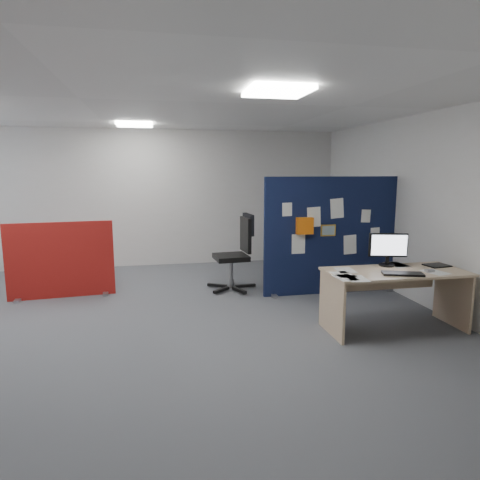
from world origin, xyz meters
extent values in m
plane|color=#56595F|center=(0.00, 0.00, 0.00)|extent=(9.00, 9.00, 0.00)
cube|color=white|center=(0.00, 0.00, 2.70)|extent=(9.00, 7.00, 0.02)
cube|color=silver|center=(0.00, 3.50, 1.35)|extent=(9.00, 0.02, 2.70)
cube|color=silver|center=(4.50, 0.00, 1.35)|extent=(0.02, 7.00, 2.70)
cube|color=white|center=(2.00, -1.00, 2.67)|extent=(0.60, 0.60, 0.04)
cube|color=white|center=(0.50, 2.50, 2.67)|extent=(0.60, 0.60, 0.04)
cube|color=#0E1934|center=(3.48, 0.93, 0.91)|extent=(2.20, 0.06, 1.81)
cube|color=gray|center=(2.53, 0.93, 0.02)|extent=(0.08, 0.30, 0.04)
cube|color=gray|center=(4.43, 0.93, 0.02)|extent=(0.08, 0.30, 0.04)
cube|color=white|center=(2.72, 0.89, 1.33)|extent=(0.15, 0.01, 0.20)
cube|color=white|center=(3.14, 0.89, 1.21)|extent=(0.21, 0.01, 0.30)
cube|color=white|center=(3.51, 0.89, 1.33)|extent=(0.21, 0.01, 0.30)
cube|color=white|center=(4.00, 0.89, 1.21)|extent=(0.15, 0.01, 0.20)
cube|color=white|center=(2.91, 0.89, 0.80)|extent=(0.21, 0.01, 0.30)
cube|color=white|center=(3.75, 0.89, 0.77)|extent=(0.21, 0.01, 0.30)
cube|color=white|center=(4.17, 0.89, 0.92)|extent=(0.15, 0.01, 0.20)
cube|color=gold|center=(3.38, 0.89, 1.00)|extent=(0.24, 0.01, 0.18)
cube|color=orange|center=(2.98, 0.85, 1.09)|extent=(0.25, 0.10, 0.25)
cube|color=tan|center=(3.58, -0.69, 0.71)|extent=(1.66, 0.74, 0.03)
cube|color=tan|center=(2.78, -0.69, 0.35)|extent=(0.03, 0.68, 0.70)
cube|color=tan|center=(4.38, -0.69, 0.35)|extent=(0.03, 0.68, 0.70)
cube|color=tan|center=(3.58, -0.35, 0.55)|extent=(1.49, 0.02, 0.30)
cylinder|color=black|center=(3.61, -0.43, 0.74)|extent=(0.20, 0.20, 0.02)
cube|color=black|center=(3.61, -0.43, 0.80)|extent=(0.05, 0.04, 0.10)
cube|color=black|center=(3.61, -0.43, 0.99)|extent=(0.46, 0.15, 0.29)
cube|color=white|center=(3.61, -0.45, 0.99)|extent=(0.42, 0.11, 0.25)
cube|color=black|center=(3.54, -0.89, 0.74)|extent=(0.48, 0.32, 0.02)
cube|color=gray|center=(3.93, -0.84, 0.74)|extent=(0.11, 0.07, 0.03)
cube|color=black|center=(4.22, -0.56, 0.74)|extent=(0.31, 0.26, 0.01)
cube|color=#A21B15|center=(-0.62, 1.50, 0.57)|extent=(1.53, 0.19, 1.15)
cube|color=gray|center=(-1.23, 1.50, 0.02)|extent=(0.08, 0.30, 0.04)
cube|color=gray|center=(0.00, 1.50, 0.02)|extent=(0.08, 0.30, 0.04)
cube|color=black|center=(2.20, 1.43, 0.04)|extent=(0.34, 0.08, 0.04)
cube|color=black|center=(2.02, 1.65, 0.04)|extent=(0.13, 0.34, 0.04)
cube|color=black|center=(1.75, 1.54, 0.04)|extent=(0.31, 0.22, 0.04)
cube|color=black|center=(1.78, 1.25, 0.04)|extent=(0.29, 0.26, 0.04)
cube|color=black|center=(2.05, 1.19, 0.04)|extent=(0.18, 0.33, 0.04)
cylinder|color=gray|center=(1.96, 1.41, 0.28)|extent=(0.07, 0.07, 0.47)
cube|color=black|center=(1.96, 1.41, 0.53)|extent=(0.55, 0.55, 0.08)
cube|color=black|center=(2.20, 1.43, 0.89)|extent=(0.09, 0.47, 0.55)
cube|color=black|center=(2.25, 1.43, 1.05)|extent=(0.10, 0.43, 0.33)
cube|color=white|center=(2.88, -0.75, 0.73)|extent=(0.23, 0.31, 0.00)
cube|color=white|center=(3.00, -0.56, 0.73)|extent=(0.24, 0.32, 0.00)
cube|color=white|center=(3.99, -0.85, 0.73)|extent=(0.27, 0.34, 0.00)
cube|color=white|center=(2.85, -0.89, 0.73)|extent=(0.22, 0.31, 0.00)
cube|color=white|center=(3.77, -0.39, 0.73)|extent=(0.23, 0.31, 0.00)
cube|color=white|center=(2.95, -0.95, 0.73)|extent=(0.25, 0.32, 0.00)
cube|color=white|center=(3.77, -0.41, 0.73)|extent=(0.26, 0.33, 0.00)
camera|label=1|loc=(0.79, -5.18, 1.92)|focal=32.00mm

